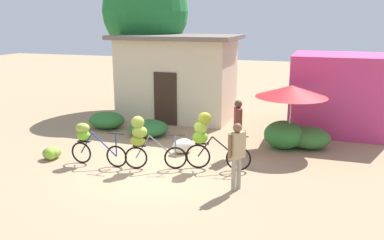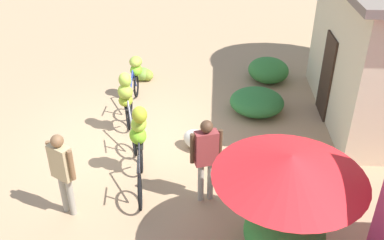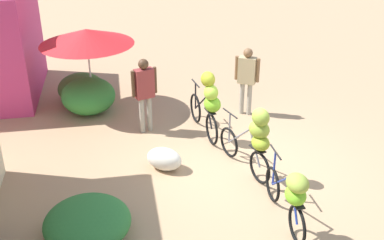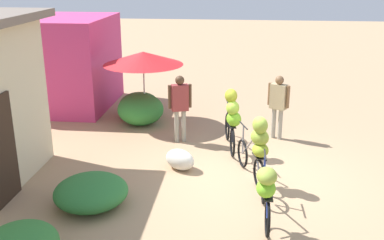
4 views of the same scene
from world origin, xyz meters
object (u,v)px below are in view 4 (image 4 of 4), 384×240
at_px(person_vendor, 278,101).
at_px(person_bystander, 180,102).
at_px(market_umbrella, 143,58).
at_px(bicycle_near_pile, 257,145).
at_px(produce_sack, 180,160).
at_px(bicycle_center_loaded, 232,117).
at_px(shop_pink, 64,62).
at_px(bicycle_leftmost, 266,189).

xyz_separation_m(person_vendor, person_bystander, (-0.49, 2.39, 0.04)).
relative_size(market_umbrella, bicycle_near_pile, 1.34).
xyz_separation_m(produce_sack, person_vendor, (2.11, -2.18, 0.77)).
distance_m(bicycle_center_loaded, produce_sack, 1.64).
bearing_deg(shop_pink, bicycle_near_pile, -130.52).
bearing_deg(shop_pink, market_umbrella, -116.77).
bearing_deg(bicycle_center_loaded, produce_sack, 134.93).
xyz_separation_m(bicycle_leftmost, person_bystander, (3.75, 1.91, 0.33)).
distance_m(shop_pink, produce_sack, 6.15).
bearing_deg(bicycle_leftmost, person_bystander, 26.99).
relative_size(bicycle_near_pile, person_vendor, 0.99).
distance_m(bicycle_leftmost, person_bystander, 4.22).
height_order(person_vendor, person_bystander, person_bystander).
distance_m(bicycle_center_loaded, person_bystander, 1.40).
xyz_separation_m(market_umbrella, produce_sack, (-2.98, -1.38, -1.60)).
bearing_deg(person_vendor, shop_pink, 70.23).
relative_size(person_vendor, person_bystander, 0.97).
distance_m(shop_pink, market_umbrella, 3.14).
bearing_deg(produce_sack, market_umbrella, 24.79).
bearing_deg(bicycle_leftmost, person_vendor, -6.50).
xyz_separation_m(bicycle_center_loaded, produce_sack, (-1.06, 1.06, -0.65)).
xyz_separation_m(bicycle_leftmost, person_vendor, (4.24, -0.48, 0.29)).
relative_size(market_umbrella, bicycle_leftmost, 1.27).
xyz_separation_m(shop_pink, bicycle_center_loaded, (-3.33, -5.22, -0.49)).
height_order(produce_sack, person_vendor, person_vendor).
xyz_separation_m(bicycle_leftmost, bicycle_center_loaded, (3.19, 0.64, 0.18)).
bearing_deg(shop_pink, bicycle_center_loaded, -122.50).
bearing_deg(bicycle_center_loaded, market_umbrella, 51.76).
bearing_deg(bicycle_leftmost, produce_sack, 38.64).
bearing_deg(bicycle_near_pile, person_bystander, 40.00).
bearing_deg(shop_pink, bicycle_leftmost, -138.04).
xyz_separation_m(shop_pink, market_umbrella, (-1.40, -2.78, 0.45)).
bearing_deg(produce_sack, bicycle_center_loaded, -45.07).
bearing_deg(person_vendor, bicycle_center_loaded, 133.02).
relative_size(bicycle_leftmost, produce_sack, 2.43).
relative_size(market_umbrella, person_vendor, 1.33).
bearing_deg(market_umbrella, bicycle_near_pile, -139.76).
bearing_deg(person_bystander, bicycle_center_loaded, -113.75).
relative_size(market_umbrella, person_bystander, 1.29).
bearing_deg(shop_pink, produce_sack, -136.54).
height_order(bicycle_center_loaded, person_vendor, person_vendor).
height_order(market_umbrella, bicycle_near_pile, market_umbrella).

